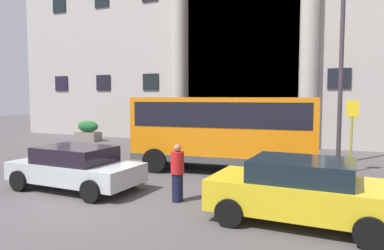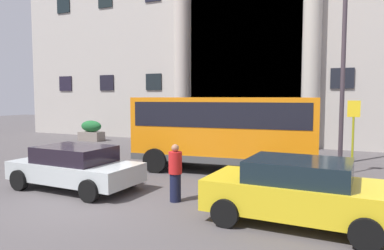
{
  "view_description": "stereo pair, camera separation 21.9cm",
  "coord_description": "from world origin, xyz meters",
  "px_view_note": "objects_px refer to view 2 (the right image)",
  "views": [
    {
      "loc": [
        6.29,
        -7.31,
        2.82
      ],
      "look_at": [
        1.13,
        4.29,
        1.8
      ],
      "focal_mm": 33.66,
      "sensor_mm": 36.0,
      "label": 1
    },
    {
      "loc": [
        6.49,
        -7.22,
        2.82
      ],
      "look_at": [
        1.13,
        4.29,
        1.8
      ],
      "focal_mm": 33.66,
      "sensor_mm": 36.0,
      "label": 2
    }
  ],
  "objects_px": {
    "bus_stop_sign": "(353,128)",
    "lamppost_plaza_centre": "(344,44)",
    "orange_minibus": "(225,127)",
    "hedge_planter_west": "(265,140)",
    "motorcycle_far_end": "(82,159)",
    "pedestrian_man_red_shirt": "(175,173)",
    "hedge_planter_east": "(201,136)",
    "hedge_planter_far_west": "(91,131)",
    "parked_sedan_far": "(298,190)",
    "parked_compact_extra": "(75,167)"
  },
  "relations": [
    {
      "from": "bus_stop_sign",
      "to": "lamppost_plaza_centre",
      "type": "height_order",
      "value": "lamppost_plaza_centre"
    },
    {
      "from": "orange_minibus",
      "to": "hedge_planter_west",
      "type": "height_order",
      "value": "orange_minibus"
    },
    {
      "from": "motorcycle_far_end",
      "to": "pedestrian_man_red_shirt",
      "type": "xyz_separation_m",
      "value": [
        5.0,
        -2.0,
        0.31
      ]
    },
    {
      "from": "pedestrian_man_red_shirt",
      "to": "bus_stop_sign",
      "type": "bearing_deg",
      "value": 131.55
    },
    {
      "from": "orange_minibus",
      "to": "hedge_planter_east",
      "type": "relative_size",
      "value": 4.78
    },
    {
      "from": "motorcycle_far_end",
      "to": "lamppost_plaza_centre",
      "type": "distance_m",
      "value": 11.33
    },
    {
      "from": "hedge_planter_far_west",
      "to": "hedge_planter_east",
      "type": "relative_size",
      "value": 1.07
    },
    {
      "from": "hedge_planter_far_west",
      "to": "pedestrian_man_red_shirt",
      "type": "xyz_separation_m",
      "value": [
        10.94,
        -9.45,
        0.15
      ]
    },
    {
      "from": "bus_stop_sign",
      "to": "hedge_planter_east",
      "type": "height_order",
      "value": "bus_stop_sign"
    },
    {
      "from": "hedge_planter_east",
      "to": "bus_stop_sign",
      "type": "bearing_deg",
      "value": -23.34
    },
    {
      "from": "motorcycle_far_end",
      "to": "parked_sedan_far",
      "type": "bearing_deg",
      "value": -31.06
    },
    {
      "from": "bus_stop_sign",
      "to": "orange_minibus",
      "type": "bearing_deg",
      "value": -159.9
    },
    {
      "from": "orange_minibus",
      "to": "motorcycle_far_end",
      "type": "xyz_separation_m",
      "value": [
        -4.83,
        -2.33,
        -1.19
      ]
    },
    {
      "from": "motorcycle_far_end",
      "to": "lamppost_plaza_centre",
      "type": "relative_size",
      "value": 0.24
    },
    {
      "from": "hedge_planter_west",
      "to": "parked_sedan_far",
      "type": "bearing_deg",
      "value": -72.26
    },
    {
      "from": "pedestrian_man_red_shirt",
      "to": "lamppost_plaza_centre",
      "type": "distance_m",
      "value": 9.5
    },
    {
      "from": "hedge_planter_west",
      "to": "bus_stop_sign",
      "type": "bearing_deg",
      "value": -39.53
    },
    {
      "from": "pedestrian_man_red_shirt",
      "to": "parked_sedan_far",
      "type": "bearing_deg",
      "value": 71.57
    },
    {
      "from": "hedge_planter_west",
      "to": "lamppost_plaza_centre",
      "type": "relative_size",
      "value": 0.22
    },
    {
      "from": "hedge_planter_far_west",
      "to": "parked_compact_extra",
      "type": "xyz_separation_m",
      "value": [
        7.56,
        -9.55,
        0.06
      ]
    },
    {
      "from": "parked_compact_extra",
      "to": "parked_sedan_far",
      "type": "xyz_separation_m",
      "value": [
        6.62,
        -0.21,
        0.06
      ]
    },
    {
      "from": "hedge_planter_west",
      "to": "pedestrian_man_red_shirt",
      "type": "bearing_deg",
      "value": -91.02
    },
    {
      "from": "orange_minibus",
      "to": "pedestrian_man_red_shirt",
      "type": "distance_m",
      "value": 4.42
    },
    {
      "from": "lamppost_plaza_centre",
      "to": "pedestrian_man_red_shirt",
      "type": "bearing_deg",
      "value": -115.97
    },
    {
      "from": "lamppost_plaza_centre",
      "to": "parked_sedan_far",
      "type": "bearing_deg",
      "value": -93.64
    },
    {
      "from": "bus_stop_sign",
      "to": "pedestrian_man_red_shirt",
      "type": "distance_m",
      "value": 7.34
    },
    {
      "from": "orange_minibus",
      "to": "lamppost_plaza_centre",
      "type": "bearing_deg",
      "value": 34.36
    },
    {
      "from": "hedge_planter_east",
      "to": "parked_sedan_far",
      "type": "relative_size",
      "value": 0.36
    },
    {
      "from": "parked_sedan_far",
      "to": "pedestrian_man_red_shirt",
      "type": "distance_m",
      "value": 3.25
    },
    {
      "from": "motorcycle_far_end",
      "to": "bus_stop_sign",
      "type": "bearing_deg",
      "value": 7.72
    },
    {
      "from": "orange_minibus",
      "to": "motorcycle_far_end",
      "type": "bearing_deg",
      "value": -160.51
    },
    {
      "from": "parked_compact_extra",
      "to": "lamppost_plaza_centre",
      "type": "relative_size",
      "value": 0.47
    },
    {
      "from": "hedge_planter_east",
      "to": "hedge_planter_west",
      "type": "distance_m",
      "value": 3.39
    },
    {
      "from": "parked_sedan_far",
      "to": "hedge_planter_far_west",
      "type": "bearing_deg",
      "value": 146.55
    },
    {
      "from": "orange_minibus",
      "to": "pedestrian_man_red_shirt",
      "type": "xyz_separation_m",
      "value": [
        0.16,
        -4.33,
        -0.88
      ]
    },
    {
      "from": "hedge_planter_west",
      "to": "pedestrian_man_red_shirt",
      "type": "height_order",
      "value": "pedestrian_man_red_shirt"
    },
    {
      "from": "motorcycle_far_end",
      "to": "lamppost_plaza_centre",
      "type": "xyz_separation_m",
      "value": [
        8.74,
        5.68,
        4.46
      ]
    },
    {
      "from": "hedge_planter_east",
      "to": "lamppost_plaza_centre",
      "type": "distance_m",
      "value": 8.27
    },
    {
      "from": "hedge_planter_west",
      "to": "pedestrian_man_red_shirt",
      "type": "distance_m",
      "value": 9.29
    },
    {
      "from": "bus_stop_sign",
      "to": "hedge_planter_east",
      "type": "bearing_deg",
      "value": 156.66
    },
    {
      "from": "bus_stop_sign",
      "to": "lamppost_plaza_centre",
      "type": "relative_size",
      "value": 0.31
    },
    {
      "from": "parked_compact_extra",
      "to": "pedestrian_man_red_shirt",
      "type": "bearing_deg",
      "value": 3.22
    },
    {
      "from": "hedge_planter_west",
      "to": "parked_compact_extra",
      "type": "height_order",
      "value": "parked_compact_extra"
    },
    {
      "from": "orange_minibus",
      "to": "hedge_planter_west",
      "type": "relative_size",
      "value": 3.74
    },
    {
      "from": "parked_compact_extra",
      "to": "motorcycle_far_end",
      "type": "height_order",
      "value": "parked_compact_extra"
    },
    {
      "from": "hedge_planter_far_west",
      "to": "hedge_planter_east",
      "type": "height_order",
      "value": "hedge_planter_east"
    },
    {
      "from": "hedge_planter_far_west",
      "to": "lamppost_plaza_centre",
      "type": "relative_size",
      "value": 0.18
    },
    {
      "from": "parked_sedan_far",
      "to": "lamppost_plaza_centre",
      "type": "height_order",
      "value": "lamppost_plaza_centre"
    },
    {
      "from": "orange_minibus",
      "to": "parked_compact_extra",
      "type": "bearing_deg",
      "value": -132.26
    },
    {
      "from": "orange_minibus",
      "to": "hedge_planter_far_west",
      "type": "height_order",
      "value": "orange_minibus"
    }
  ]
}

